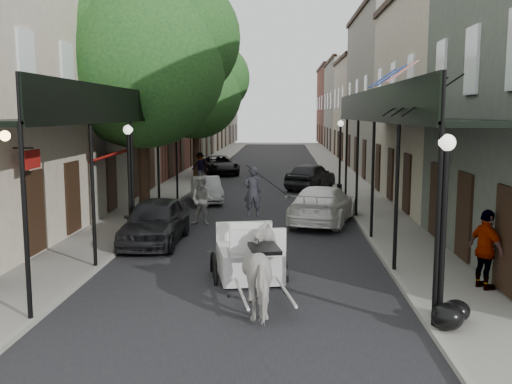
# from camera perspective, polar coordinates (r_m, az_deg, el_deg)

# --- Properties ---
(ground) EXTENTS (140.00, 140.00, 0.00)m
(ground) POSITION_cam_1_polar(r_m,az_deg,el_deg) (13.48, -1.92, -10.32)
(ground) COLOR gray
(ground) RESTS_ON ground
(road) EXTENTS (8.00, 90.00, 0.01)m
(road) POSITION_cam_1_polar(r_m,az_deg,el_deg) (33.05, 0.90, 0.56)
(road) COLOR black
(road) RESTS_ON ground
(sidewalk_left) EXTENTS (2.20, 90.00, 0.12)m
(sidewalk_left) POSITION_cam_1_polar(r_m,az_deg,el_deg) (33.58, -7.66, 0.70)
(sidewalk_left) COLOR gray
(sidewalk_left) RESTS_ON ground
(sidewalk_right) EXTENTS (2.20, 90.00, 0.12)m
(sidewalk_right) POSITION_cam_1_polar(r_m,az_deg,el_deg) (33.26, 9.54, 0.60)
(sidewalk_right) COLOR gray
(sidewalk_right) RESTS_ON ground
(building_row_left) EXTENTS (5.00, 80.00, 10.50)m
(building_row_left) POSITION_cam_1_polar(r_m,az_deg,el_deg) (43.86, -10.09, 9.11)
(building_row_left) COLOR beige
(building_row_left) RESTS_ON ground
(building_row_right) EXTENTS (5.00, 80.00, 10.50)m
(building_row_right) POSITION_cam_1_polar(r_m,az_deg,el_deg) (43.44, 12.92, 9.05)
(building_row_right) COLOR gray
(building_row_right) RESTS_ON ground
(gallery_left) EXTENTS (2.20, 18.05, 4.88)m
(gallery_left) POSITION_cam_1_polar(r_m,az_deg,el_deg) (20.59, -13.85, 7.21)
(gallery_left) COLOR black
(gallery_left) RESTS_ON sidewalk_left
(gallery_right) EXTENTS (2.20, 18.05, 4.88)m
(gallery_right) POSITION_cam_1_polar(r_m,az_deg,el_deg) (20.09, 13.57, 7.21)
(gallery_right) COLOR black
(gallery_right) RESTS_ON sidewalk_right
(tree_near) EXTENTS (7.31, 6.80, 9.63)m
(tree_near) POSITION_cam_1_polar(r_m,az_deg,el_deg) (23.65, -10.38, 13.28)
(tree_near) COLOR #382619
(tree_near) RESTS_ON sidewalk_left
(tree_far) EXTENTS (6.45, 6.00, 8.61)m
(tree_far) POSITION_cam_1_polar(r_m,az_deg,el_deg) (37.36, -5.49, 10.34)
(tree_far) COLOR #382619
(tree_far) RESTS_ON sidewalk_left
(lamppost_right_near) EXTENTS (0.32, 0.32, 3.71)m
(lamppost_right_near) POSITION_cam_1_polar(r_m,az_deg,el_deg) (11.39, 18.21, -3.45)
(lamppost_right_near) COLOR black
(lamppost_right_near) RESTS_ON sidewalk_right
(lamppost_left) EXTENTS (0.32, 0.32, 3.71)m
(lamppost_left) POSITION_cam_1_polar(r_m,az_deg,el_deg) (19.58, -12.54, 1.35)
(lamppost_left) COLOR black
(lamppost_left) RESTS_ON sidewalk_left
(lamppost_right_far) EXTENTS (0.32, 0.32, 3.71)m
(lamppost_right_far) POSITION_cam_1_polar(r_m,az_deg,el_deg) (30.99, 8.40, 3.79)
(lamppost_right_far) COLOR black
(lamppost_right_far) RESTS_ON sidewalk_right
(horse) EXTENTS (1.37, 2.26, 1.78)m
(horse) POSITION_cam_1_polar(r_m,az_deg,el_deg) (12.23, 0.92, -7.87)
(horse) COLOR beige
(horse) RESTS_ON ground
(carriage) EXTENTS (2.13, 2.87, 2.98)m
(carriage) POSITION_cam_1_polar(r_m,az_deg,el_deg) (14.83, -0.92, -4.00)
(carriage) COLOR black
(carriage) RESTS_ON ground
(pedestrian_walking) EXTENTS (1.01, 0.85, 1.87)m
(pedestrian_walking) POSITION_cam_1_polar(r_m,az_deg,el_deg) (21.63, -5.40, -0.87)
(pedestrian_walking) COLOR #ABA9A1
(pedestrian_walking) RESTS_ON ground
(pedestrian_sidewalk_left) EXTENTS (1.23, 1.08, 1.65)m
(pedestrian_sidewalk_left) POSITION_cam_1_polar(r_m,az_deg,el_deg) (36.11, -5.63, 2.65)
(pedestrian_sidewalk_left) COLOR gray
(pedestrian_sidewalk_left) RESTS_ON sidewalk_left
(pedestrian_sidewalk_right) EXTENTS (0.82, 1.20, 1.89)m
(pedestrian_sidewalk_right) POSITION_cam_1_polar(r_m,az_deg,el_deg) (14.38, 22.02, -5.35)
(pedestrian_sidewalk_right) COLOR gray
(pedestrian_sidewalk_right) RESTS_ON sidewalk_right
(car_left_near) EXTENTS (1.77, 4.37, 1.49)m
(car_left_near) POSITION_cam_1_polar(r_m,az_deg,el_deg) (18.80, -10.05, -2.87)
(car_left_near) COLOR black
(car_left_near) RESTS_ON ground
(car_left_mid) EXTENTS (2.08, 3.86, 1.21)m
(car_left_mid) POSITION_cam_1_polar(r_m,az_deg,el_deg) (27.25, -4.98, 0.24)
(car_left_mid) COLOR #A9A9AE
(car_left_mid) RESTS_ON ground
(car_left_far) EXTENTS (3.40, 5.12, 1.31)m
(car_left_far) POSITION_cam_1_polar(r_m,az_deg,el_deg) (39.63, -3.67, 2.71)
(car_left_far) COLOR black
(car_left_far) RESTS_ON ground
(car_right_near) EXTENTS (3.27, 5.36, 1.45)m
(car_right_near) POSITION_cam_1_polar(r_m,az_deg,el_deg) (22.10, 6.72, -1.25)
(car_right_near) COLOR white
(car_right_near) RESTS_ON ground
(car_right_far) EXTENTS (3.35, 4.76, 1.51)m
(car_right_far) POSITION_cam_1_polar(r_m,az_deg,el_deg) (31.99, 5.51, 1.63)
(car_right_far) COLOR black
(car_right_far) RESTS_ON ground
(trash_bags) EXTENTS (0.87, 1.02, 0.52)m
(trash_bags) POSITION_cam_1_polar(r_m,az_deg,el_deg) (11.86, 18.92, -11.49)
(trash_bags) COLOR black
(trash_bags) RESTS_ON sidewalk_right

